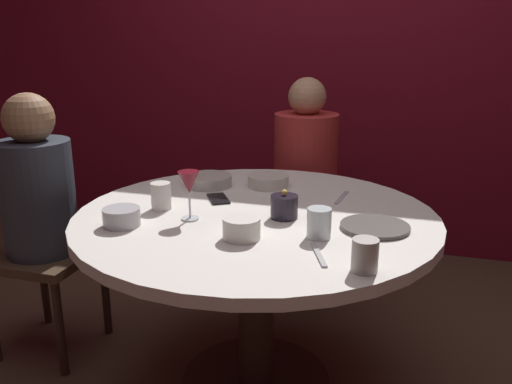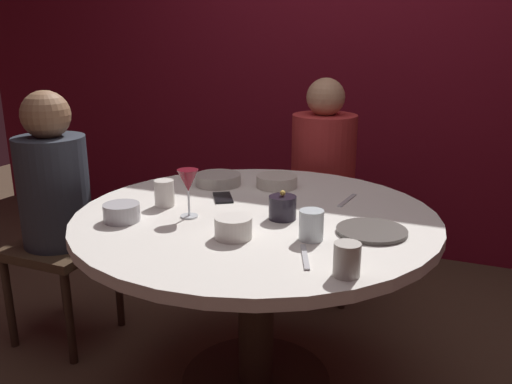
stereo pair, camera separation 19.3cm
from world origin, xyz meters
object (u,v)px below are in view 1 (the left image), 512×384
seated_diner_left (38,197)px  bowl_sauce_side (268,181)px  candle_holder (284,207)px  bowl_small_white (242,228)px  cup_by_left_diner (161,196)px  seated_diner_back (305,162)px  wine_glass (189,185)px  dinner_plate (375,227)px  cup_near_candle (319,223)px  dining_table (256,251)px  bowl_salad_center (209,181)px  bowl_serving_large (122,217)px  cell_phone (218,199)px  cup_by_right_diner (365,255)px

seated_diner_left → bowl_sauce_side: seated_diner_left is taller
seated_diner_left → candle_holder: 1.07m
bowl_small_white → cup_by_left_diner: cup_by_left_diner is taller
seated_diner_left → seated_diner_back: (0.96, 0.92, 0.01)m
seated_diner_left → seated_diner_back: seated_diner_back is taller
seated_diner_left → wine_glass: (0.75, -0.14, 0.15)m
dinner_plate → cup_near_candle: 0.22m
dining_table → bowl_salad_center: 0.45m
dinner_plate → bowl_serving_large: (-0.84, -0.22, 0.02)m
bowl_salad_center → cell_phone: bearing=-58.3°
bowl_salad_center → cup_by_right_diner: 1.01m
seated_diner_left → bowl_small_white: (0.99, -0.26, 0.06)m
seated_diner_back → bowl_serving_large: seated_diner_back is taller
cup_by_right_diner → seated_diner_left: bearing=164.0°
cell_phone → bowl_salad_center: size_ratio=0.70×
seated_diner_back → wine_glass: bearing=-11.0°
bowl_sauce_side → cup_by_left_diner: bearing=-126.2°
seated_diner_back → cup_by_left_diner: seated_diner_back is taller
candle_holder → dinner_plate: candle_holder is taller
seated_diner_back → cup_near_candle: bearing=13.6°
candle_holder → bowl_small_white: bearing=-109.5°
dinner_plate → cell_phone: (-0.63, 0.16, -0.00)m
candle_holder → bowl_salad_center: candle_holder is taller
seated_diner_left → cup_near_candle: size_ratio=11.65×
bowl_salad_center → cup_by_left_diner: cup_by_left_diner is taller
bowl_salad_center → cup_by_right_diner: bearing=-43.2°
seated_diner_left → dinner_plate: size_ratio=4.90×
seated_diner_back → cup_by_left_diner: bearing=-19.9°
seated_diner_back → bowl_serving_large: (-0.40, -1.19, 0.05)m
wine_glass → cup_near_candle: size_ratio=1.78×
cup_near_candle → cup_by_left_diner: size_ratio=0.97×
dinner_plate → cup_near_candle: size_ratio=2.38×
seated_diner_back → cup_by_right_diner: size_ratio=12.30×
cup_near_candle → dinner_plate: bearing=38.4°
cell_phone → cup_by_left_diner: bearing=-165.6°
bowl_sauce_side → cup_near_candle: bearing=-59.4°
seated_diner_left → bowl_salad_center: (0.66, 0.29, 0.05)m
bowl_salad_center → bowl_sauce_side: bowl_sauce_side is taller
cup_by_left_diner → cup_by_right_diner: cup_by_left_diner is taller
wine_glass → cell_phone: wine_glass is taller
seated_diner_back → cup_by_left_diner: (-0.36, -0.98, 0.07)m
wine_glass → cup_by_right_diner: bearing=-22.4°
cup_near_candle → cup_by_right_diner: 0.27m
seated_diner_back → dinner_plate: seated_diner_back is taller
bowl_serving_large → cup_near_candle: size_ratio=1.30×
bowl_small_white → bowl_sauce_side: bearing=97.4°
wine_glass → bowl_sauce_side: bearing=72.7°
cup_near_candle → cup_by_left_diner: cup_by_left_diner is taller
dining_table → cell_phone: bearing=149.4°
seated_diner_left → bowl_small_white: 1.02m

